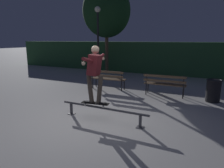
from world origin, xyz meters
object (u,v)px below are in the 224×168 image
object	(u,v)px
skateboard	(95,103)
lamp_post_left	(98,34)
park_bench_left_center	(165,83)
tree_far_left	(107,11)
grind_rail	(103,110)
park_bench_leftmost	(107,77)
skateboarder	(95,70)
trash_can	(213,90)

from	to	relation	value
skateboard	lamp_post_left	xyz separation A→B (m)	(-2.97, 5.27, 2.03)
park_bench_left_center	tree_far_left	size ratio (longest dim) A/B	0.29
grind_rail	tree_far_left	xyz separation A→B (m)	(-3.71, 7.22, 3.62)
park_bench_leftmost	tree_far_left	xyz separation A→B (m)	(-2.16, 4.01, 3.38)
park_bench_leftmost	skateboarder	bearing A→B (deg)	-67.76
grind_rail	park_bench_left_center	bearing A→B (deg)	73.33
trash_can	tree_far_left	bearing A→B (deg)	148.11
lamp_post_left	tree_far_left	bearing A→B (deg)	104.28
skateboarder	lamp_post_left	bearing A→B (deg)	119.45
skateboarder	park_bench_left_center	size ratio (longest dim) A/B	0.96
lamp_post_left	trash_can	xyz separation A→B (m)	(5.88, -2.02, -2.07)
skateboard	skateboarder	distance (m)	0.94
park_bench_leftmost	park_bench_left_center	size ratio (longest dim) A/B	1.00
park_bench_left_center	lamp_post_left	world-z (taller)	lamp_post_left
park_bench_left_center	trash_can	xyz separation A→B (m)	(1.71, 0.04, -0.12)
grind_rail	skateboard	world-z (taller)	skateboard
skateboard	tree_far_left	size ratio (longest dim) A/B	0.14
skateboard	park_bench_leftmost	bearing A→B (deg)	112.19
lamp_post_left	trash_can	distance (m)	6.56
skateboarder	park_bench_left_center	world-z (taller)	skateboarder
grind_rail	park_bench_leftmost	bearing A→B (deg)	115.79
skateboarder	park_bench_left_center	bearing A→B (deg)	69.50
trash_can	skateboarder	bearing A→B (deg)	-131.85
lamp_post_left	skateboarder	bearing A→B (deg)	-60.55
skateboarder	trash_can	bearing A→B (deg)	48.15
skateboard	lamp_post_left	world-z (taller)	lamp_post_left
grind_rail	skateboarder	size ratio (longest dim) A/B	1.68
lamp_post_left	grind_rail	bearing A→B (deg)	-58.63
tree_far_left	lamp_post_left	world-z (taller)	tree_far_left
tree_far_left	lamp_post_left	distance (m)	2.47
park_bench_leftmost	grind_rail	bearing A→B (deg)	-64.21
park_bench_leftmost	park_bench_left_center	bearing A→B (deg)	0.00
park_bench_leftmost	lamp_post_left	size ratio (longest dim) A/B	0.41
skateboard	skateboarder	bearing A→B (deg)	8.54
park_bench_leftmost	tree_far_left	world-z (taller)	tree_far_left
tree_far_left	skateboarder	bearing A→B (deg)	-64.31
lamp_post_left	park_bench_leftmost	bearing A→B (deg)	-51.11
skateboard	lamp_post_left	size ratio (longest dim) A/B	0.21
park_bench_left_center	lamp_post_left	size ratio (longest dim) A/B	0.41
skateboarder	grind_rail	bearing A→B (deg)	-0.10
park_bench_leftmost	trash_can	world-z (taller)	park_bench_leftmost
skateboarder	trash_can	xyz separation A→B (m)	(2.91, 3.25, -0.97)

